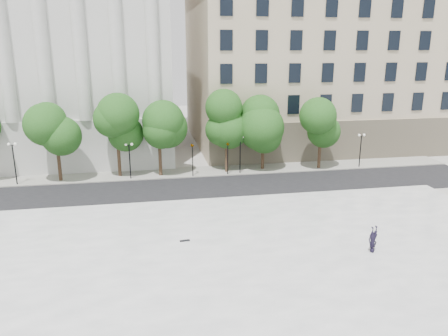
{
  "coord_description": "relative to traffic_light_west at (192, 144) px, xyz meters",
  "views": [
    {
      "loc": [
        -5.05,
        -22.87,
        13.81
      ],
      "look_at": [
        0.88,
        10.0,
        4.37
      ],
      "focal_mm": 35.0,
      "sensor_mm": 36.0,
      "label": 1
    }
  ],
  "objects": [
    {
      "name": "lamp_posts",
      "position": [
        -0.15,
        0.3,
        -0.74
      ],
      "size": [
        38.38,
        0.28,
        4.45
      ],
      "color": "black",
      "rests_on": "ground"
    },
    {
      "name": "traffic_light_west",
      "position": [
        0.0,
        0.0,
        0.0
      ],
      "size": [
        0.84,
        1.65,
        4.15
      ],
      "color": "black",
      "rests_on": "ground"
    },
    {
      "name": "far_sidewalk",
      "position": [
        0.34,
        1.7,
        -3.59
      ],
      "size": [
        60.0,
        4.0,
        0.12
      ],
      "primitive_type": "cube",
      "color": "#9C9B90",
      "rests_on": "ground"
    },
    {
      "name": "traffic_light_east",
      "position": [
        3.83,
        -0.0,
        0.03
      ],
      "size": [
        0.36,
        1.69,
        4.18
      ],
      "color": "black",
      "rests_on": "ground"
    },
    {
      "name": "building_west",
      "position": [
        -16.66,
        16.27,
        9.24
      ],
      "size": [
        31.5,
        27.65,
        25.6
      ],
      "color": "silver",
      "rests_on": "ground"
    },
    {
      "name": "ground",
      "position": [
        0.34,
        -22.3,
        -3.65
      ],
      "size": [
        160.0,
        160.0,
        0.0
      ],
      "primitive_type": "plane",
      "color": "#B9B7AF",
      "rests_on": "ground"
    },
    {
      "name": "person_lying",
      "position": [
        9.76,
        -20.77,
        -2.94
      ],
      "size": [
        1.05,
        1.95,
        0.5
      ],
      "primitive_type": "imported",
      "rotation": [
        -1.54,
        0.0,
        0.22
      ],
      "color": "black",
      "rests_on": "plaza"
    },
    {
      "name": "building_east",
      "position": [
        20.34,
        16.61,
        7.5
      ],
      "size": [
        36.0,
        26.15,
        23.0
      ],
      "color": "#BDAB90",
      "rests_on": "ground"
    },
    {
      "name": "skateboard",
      "position": [
        -2.43,
        -16.87,
        -3.16
      ],
      "size": [
        0.73,
        0.25,
        0.07
      ],
      "primitive_type": "cube",
      "rotation": [
        0.0,
        0.0,
        0.09
      ],
      "color": "black",
      "rests_on": "plaza"
    },
    {
      "name": "street",
      "position": [
        0.34,
        -4.3,
        -3.64
      ],
      "size": [
        60.0,
        8.0,
        0.02
      ],
      "primitive_type": "cube",
      "color": "black",
      "rests_on": "ground"
    },
    {
      "name": "plaza",
      "position": [
        0.34,
        -19.3,
        -3.42
      ],
      "size": [
        44.0,
        22.0,
        0.45
      ],
      "primitive_type": "cube",
      "color": "white",
      "rests_on": "ground"
    },
    {
      "name": "street_trees",
      "position": [
        -2.1,
        1.22,
        1.69
      ],
      "size": [
        39.16,
        4.91,
        7.8
      ],
      "color": "#382619",
      "rests_on": "ground"
    }
  ]
}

